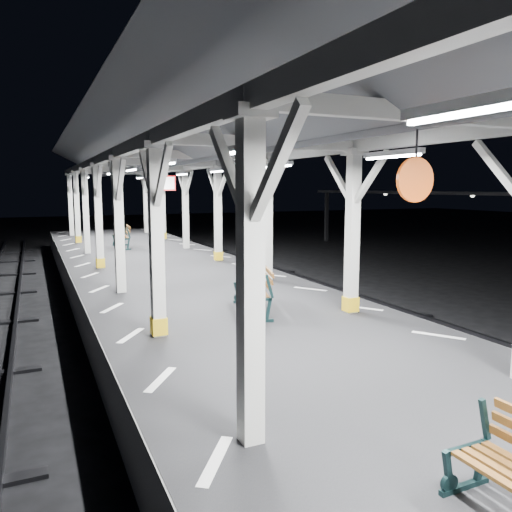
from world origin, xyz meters
TOP-DOWN VIEW (x-y plane):
  - ground at (0.00, 0.00)m, footprint 120.00×120.00m
  - platform at (0.00, 0.00)m, footprint 6.00×50.00m
  - hazard_stripes_left at (-2.45, 0.00)m, footprint 1.00×48.00m
  - hazard_stripes_right at (2.45, 0.00)m, footprint 1.00×48.00m
  - canopy at (0.00, -0.01)m, footprint 5.40×49.00m
  - bench_mid at (0.25, 2.84)m, footprint 1.10×1.84m
  - bench_far at (-0.39, 15.27)m, footprint 0.80×1.81m

SIDE VIEW (x-z plane):
  - ground at x=0.00m, z-range 0.00..0.00m
  - platform at x=0.00m, z-range 0.00..1.00m
  - hazard_stripes_left at x=-2.45m, z-range 1.00..1.01m
  - hazard_stripes_right at x=2.45m, z-range 1.00..1.01m
  - bench_mid at x=0.25m, z-range 1.03..1.97m
  - bench_far at x=-0.39m, z-range 1.03..1.99m
  - canopy at x=0.00m, z-range 2.23..6.88m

